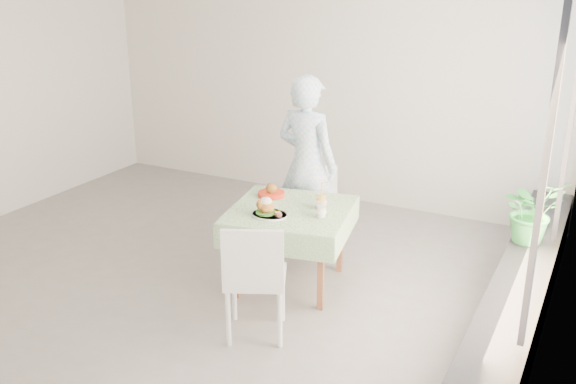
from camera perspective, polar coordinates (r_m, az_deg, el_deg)
The scene contains 14 objects.
floor at distance 6.30m, azimuth -6.94°, elevation -6.90°, with size 6.00×6.00×0.00m, color slate.
wall_back at distance 7.95m, azimuth 2.89°, elevation 9.42°, with size 6.00×0.02×2.80m, color silver.
wall_right at distance 4.83m, azimuth 23.25°, elevation 1.24°, with size 0.02×5.00×2.80m, color silver.
window_pane at distance 4.77m, azimuth 23.29°, elevation 4.15°, with size 0.01×4.80×2.18m, color #D1E0F9.
window_ledge at distance 5.29m, azimuth 19.41°, elevation -10.33°, with size 0.40×4.80×0.50m, color black.
cafe_table at distance 5.81m, azimuth 0.21°, elevation -4.09°, with size 1.21×1.21×0.74m.
chair_far at distance 6.62m, azimuth 2.66°, elevation -2.93°, with size 0.54×0.54×0.85m.
chair_near at distance 5.11m, azimuth -2.88°, elevation -9.58°, with size 0.61×0.61×0.98m.
diner at distance 6.40m, azimuth 1.69°, elevation 2.43°, with size 0.66×0.44×1.82m, color #96CDF1.
main_dish at distance 5.53m, azimuth -1.83°, elevation -1.58°, with size 0.32×0.32×0.16m.
juice_cup_orange at distance 5.70m, azimuth 2.96°, elevation -0.80°, with size 0.11×0.11×0.30m.
juice_cup_lemonade at distance 5.50m, azimuth 2.96°, elevation -1.64°, with size 0.09×0.09×0.26m.
second_dish at distance 6.01m, azimuth -1.49°, elevation -0.04°, with size 0.25×0.25×0.12m.
potted_plant at distance 5.92m, azimuth 20.84°, elevation -1.56°, with size 0.52×0.45×0.57m, color #26732F.
Camera 1 is at (3.25, -4.63, 2.78)m, focal length 40.00 mm.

